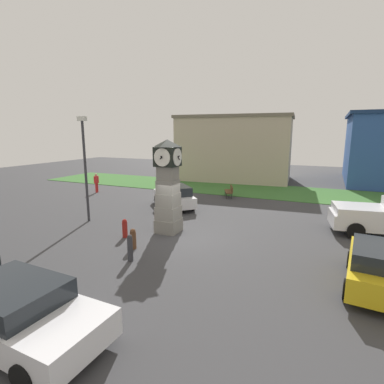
{
  "coord_description": "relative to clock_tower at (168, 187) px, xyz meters",
  "views": [
    {
      "loc": [
        6.13,
        -12.43,
        5.0
      ],
      "look_at": [
        -0.37,
        2.2,
        1.81
      ],
      "focal_mm": 28.0,
      "sensor_mm": 36.0,
      "label": 1
    }
  ],
  "objects": [
    {
      "name": "ground_plane",
      "position": [
        0.92,
        -0.49,
        -2.33
      ],
      "size": [
        73.63,
        73.63,
        0.0
      ],
      "primitive_type": "plane",
      "color": "#38383A"
    },
    {
      "name": "clock_tower",
      "position": [
        0.0,
        0.0,
        0.0
      ],
      "size": [
        1.4,
        1.46,
        4.68
      ],
      "color": "slate",
      "rests_on": "ground_plane"
    },
    {
      "name": "bollard_near_tower",
      "position": [
        -1.54,
        -1.6,
        -1.87
      ],
      "size": [
        0.25,
        0.25,
        0.91
      ],
      "color": "maroon",
      "rests_on": "ground_plane"
    },
    {
      "name": "bollard_mid_row",
      "position": [
        -0.33,
        -2.64,
        -1.87
      ],
      "size": [
        0.27,
        0.27,
        0.91
      ],
      "color": "brown",
      "rests_on": "ground_plane"
    },
    {
      "name": "bollard_far_row",
      "position": [
        0.31,
        -3.76,
        -1.78
      ],
      "size": [
        0.22,
        0.22,
        1.09
      ],
      "color": "#333338",
      "rests_on": "ground_plane"
    },
    {
      "name": "car_by_building",
      "position": [
        0.64,
        -8.68,
        -1.58
      ],
      "size": [
        4.43,
        2.24,
        1.46
      ],
      "color": "silver",
      "rests_on": "ground_plane"
    },
    {
      "name": "car_far_lot",
      "position": [
        -2.08,
        4.64,
        -1.56
      ],
      "size": [
        4.2,
        4.29,
        1.52
      ],
      "color": "silver",
      "rests_on": "ground_plane"
    },
    {
      "name": "car_silver_hatch",
      "position": [
        8.97,
        -2.33,
        -1.55
      ],
      "size": [
        2.28,
        4.18,
        1.52
      ],
      "color": "gold",
      "rests_on": "ground_plane"
    },
    {
      "name": "bench",
      "position": [
        0.39,
        9.36,
        -1.81
      ],
      "size": [
        1.1,
        1.68,
        0.9
      ],
      "color": "brown",
      "rests_on": "ground_plane"
    },
    {
      "name": "pedestrian_near_bench",
      "position": [
        -10.48,
        6.61,
        -1.41
      ],
      "size": [
        0.32,
        0.44,
        1.62
      ],
      "color": "red",
      "rests_on": "ground_plane"
    },
    {
      "name": "street_lamp_near_road",
      "position": [
        -5.11,
        -0.18,
        1.08
      ],
      "size": [
        0.5,
        0.24,
        5.86
      ],
      "color": "#333338",
      "rests_on": "ground_plane"
    },
    {
      "name": "warehouse_blue_far",
      "position": [
        -1.9,
        18.75,
        1.05
      ],
      "size": [
        12.26,
        8.35,
        6.74
      ],
      "color": "#B7A88E",
      "rests_on": "ground_plane"
    },
    {
      "name": "grass_verge_far",
      "position": [
        2.04,
        13.0,
        -2.31
      ],
      "size": [
        44.18,
        6.59,
        0.04
      ],
      "primitive_type": "cube",
      "color": "#386B2D",
      "rests_on": "ground_plane"
    }
  ]
}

